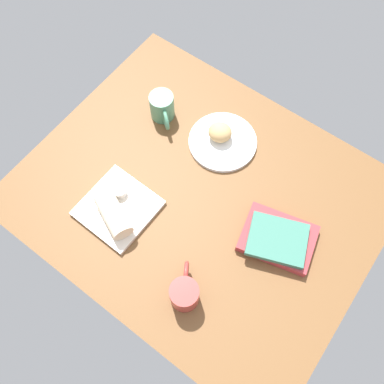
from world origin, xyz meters
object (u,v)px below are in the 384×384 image
(round_plate, at_px, (223,142))
(sauce_cup, at_px, (120,191))
(second_mug, at_px, (162,107))
(scone_pastry, at_px, (220,132))
(book_stack, at_px, (278,239))
(coffee_mug, at_px, (185,293))
(breakfast_wrap, at_px, (114,215))
(square_plate, at_px, (118,208))

(round_plate, bearing_deg, sauce_cup, -113.17)
(sauce_cup, height_order, second_mug, second_mug)
(sauce_cup, bearing_deg, scone_pastry, 69.50)
(sauce_cup, xyz_separation_m, book_stack, (0.48, 0.16, -0.01))
(coffee_mug, bearing_deg, sauce_cup, 159.32)
(breakfast_wrap, relative_size, coffee_mug, 1.14)
(breakfast_wrap, bearing_deg, coffee_mug, -77.27)
(sauce_cup, relative_size, book_stack, 0.18)
(round_plate, xyz_separation_m, second_mug, (-0.23, -0.03, 0.04))
(round_plate, distance_m, scone_pastry, 0.04)
(coffee_mug, bearing_deg, round_plate, 112.70)
(scone_pastry, xyz_separation_m, book_stack, (0.35, -0.19, -0.02))
(breakfast_wrap, xyz_separation_m, coffee_mug, (0.31, -0.06, 0.00))
(book_stack, height_order, coffee_mug, coffee_mug)
(round_plate, height_order, scone_pastry, scone_pastry)
(scone_pastry, relative_size, square_plate, 0.37)
(square_plate, relative_size, sauce_cup, 4.84)
(book_stack, xyz_separation_m, coffee_mug, (-0.13, -0.30, 0.03))
(coffee_mug, bearing_deg, square_plate, 164.34)
(book_stack, relative_size, coffee_mug, 1.99)
(breakfast_wrap, bearing_deg, second_mug, 40.98)
(breakfast_wrap, relative_size, second_mug, 1.21)
(round_plate, bearing_deg, second_mug, -172.27)
(second_mug, bearing_deg, square_plate, -73.92)
(round_plate, xyz_separation_m, sauce_cup, (-0.15, -0.35, 0.02))
(square_plate, height_order, second_mug, second_mug)
(scone_pastry, xyz_separation_m, square_plate, (-0.11, -0.40, -0.04))
(square_plate, height_order, sauce_cup, sauce_cup)
(square_plate, relative_size, book_stack, 0.87)
(breakfast_wrap, distance_m, coffee_mug, 0.32)
(book_stack, bearing_deg, second_mug, 164.23)
(breakfast_wrap, height_order, second_mug, second_mug)
(book_stack, height_order, second_mug, second_mug)
(round_plate, xyz_separation_m, coffee_mug, (0.20, -0.49, 0.04))
(coffee_mug, bearing_deg, book_stack, 67.11)
(round_plate, distance_m, breakfast_wrap, 0.44)
(sauce_cup, xyz_separation_m, breakfast_wrap, (0.04, -0.07, 0.02))
(round_plate, relative_size, book_stack, 0.93)
(sauce_cup, distance_m, coffee_mug, 0.38)
(round_plate, xyz_separation_m, book_stack, (0.33, -0.19, 0.02))
(round_plate, xyz_separation_m, scone_pastry, (-0.02, 0.01, 0.04))
(round_plate, height_order, book_stack, book_stack)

